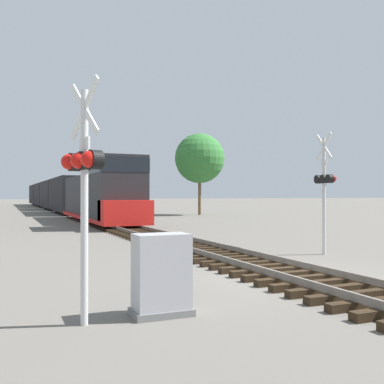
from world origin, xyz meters
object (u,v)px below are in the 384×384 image
(crossing_signal_far, at_px, (325,183))
(tree_mid_background, at_px, (200,158))
(freight_train, at_px, (56,195))
(relay_cabinet, at_px, (161,275))
(crossing_signal_near, at_px, (83,173))

(crossing_signal_far, relative_size, tree_mid_background, 0.51)
(freight_train, distance_m, crossing_signal_far, 49.17)
(relay_cabinet, bearing_deg, crossing_signal_far, 33.81)
(freight_train, height_order, tree_mid_background, tree_mid_background)
(crossing_signal_far, xyz_separation_m, tree_mid_background, (8.09, 28.87, 3.24))
(relay_cabinet, bearing_deg, tree_mid_background, 65.07)
(relay_cabinet, bearing_deg, crossing_signal_near, -177.37)
(crossing_signal_far, height_order, relay_cabinet, crossing_signal_far)
(freight_train, xyz_separation_m, crossing_signal_near, (-5.34, -54.27, 0.41))
(crossing_signal_near, xyz_separation_m, crossing_signal_far, (9.08, 5.25, 0.05))
(crossing_signal_near, xyz_separation_m, tree_mid_background, (17.17, 34.11, 3.30))
(crossing_signal_near, height_order, relay_cabinet, crossing_signal_near)
(tree_mid_background, bearing_deg, freight_train, 120.39)
(freight_train, relative_size, tree_mid_background, 9.11)
(freight_train, distance_m, relay_cabinet, 54.37)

